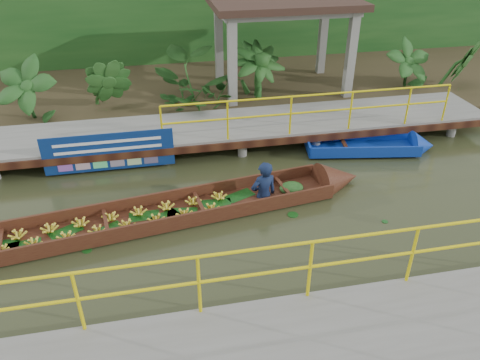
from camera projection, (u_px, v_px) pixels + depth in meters
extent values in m
plane|color=#2C2F17|center=(222.00, 219.00, 9.72)|extent=(80.00, 80.00, 0.00)
cube|color=#332B19|center=(185.00, 88.00, 15.91)|extent=(30.00, 8.00, 0.45)
cube|color=slate|center=(199.00, 128.00, 12.40)|extent=(16.00, 2.00, 0.15)
cube|color=black|center=(205.00, 148.00, 11.60)|extent=(16.00, 0.12, 0.18)
cylinder|color=yellow|center=(313.00, 95.00, 11.52)|extent=(7.50, 0.05, 0.05)
cylinder|color=yellow|center=(312.00, 112.00, 11.75)|extent=(7.50, 0.05, 0.05)
cylinder|color=yellow|center=(311.00, 114.00, 11.78)|extent=(0.05, 0.05, 1.00)
cylinder|color=slate|center=(38.00, 167.00, 11.19)|extent=(0.24, 0.24, 0.55)
cylinder|color=slate|center=(48.00, 138.00, 12.54)|extent=(0.24, 0.24, 0.55)
cylinder|color=slate|center=(123.00, 159.00, 11.54)|extent=(0.24, 0.24, 0.55)
cylinder|color=slate|center=(124.00, 132.00, 12.88)|extent=(0.24, 0.24, 0.55)
cylinder|color=slate|center=(204.00, 151.00, 11.88)|extent=(0.24, 0.24, 0.55)
cylinder|color=slate|center=(196.00, 126.00, 13.22)|extent=(0.24, 0.24, 0.55)
cylinder|color=slate|center=(280.00, 144.00, 12.22)|extent=(0.24, 0.24, 0.55)
cylinder|color=slate|center=(265.00, 120.00, 13.56)|extent=(0.24, 0.24, 0.55)
cylinder|color=slate|center=(351.00, 138.00, 12.56)|extent=(0.24, 0.24, 0.55)
cylinder|color=slate|center=(330.00, 115.00, 13.90)|extent=(0.24, 0.24, 0.55)
cylinder|color=slate|center=(419.00, 131.00, 12.90)|extent=(0.24, 0.24, 0.55)
cylinder|color=slate|center=(392.00, 110.00, 14.24)|extent=(0.24, 0.24, 0.55)
cylinder|color=slate|center=(204.00, 151.00, 11.88)|extent=(0.24, 0.24, 0.55)
cylinder|color=yellow|center=(326.00, 240.00, 6.48)|extent=(10.00, 0.05, 0.05)
cylinder|color=yellow|center=(324.00, 265.00, 6.71)|extent=(10.00, 0.05, 0.05)
cylinder|color=yellow|center=(323.00, 268.00, 6.73)|extent=(0.05, 0.05, 1.00)
cube|color=slate|center=(232.00, 67.00, 13.39)|extent=(0.25, 0.25, 2.80)
cube|color=slate|center=(350.00, 60.00, 14.00)|extent=(0.25, 0.25, 2.80)
cube|color=slate|center=(219.00, 45.00, 15.41)|extent=(0.25, 0.25, 2.80)
cube|color=slate|center=(322.00, 40.00, 16.02)|extent=(0.25, 0.25, 2.80)
cube|color=slate|center=(283.00, 9.00, 14.04)|extent=(4.00, 2.60, 0.12)
cube|color=#34211A|center=(284.00, 2.00, 13.93)|extent=(4.40, 3.00, 0.20)
cube|color=#154316|center=(175.00, 18.00, 17.10)|extent=(30.00, 0.80, 4.00)
cube|color=#36130E|center=(155.00, 219.00, 9.64)|extent=(7.79, 2.07, 0.06)
cube|color=#36130E|center=(150.00, 201.00, 9.96)|extent=(7.66, 1.17, 0.33)
cube|color=#36130E|center=(159.00, 226.00, 9.18)|extent=(7.66, 1.17, 0.33)
cone|color=#36130E|center=(339.00, 179.00, 10.85)|extent=(1.09, 1.06, 0.93)
ellipsoid|color=#154316|center=(291.00, 188.00, 10.49)|extent=(0.60, 0.50, 0.25)
imported|color=#111D3E|center=(264.00, 163.00, 9.89)|extent=(0.68, 0.52, 1.68)
cube|color=#0E319C|center=(361.00, 149.00, 12.28)|extent=(2.96, 1.32, 0.10)
cube|color=#0E319C|center=(358.00, 138.00, 12.59)|extent=(2.83, 0.53, 0.29)
cube|color=#0E319C|center=(366.00, 152.00, 11.85)|extent=(2.83, 0.53, 0.29)
cube|color=#0E319C|center=(308.00, 146.00, 12.18)|extent=(0.20, 0.85, 0.29)
cone|color=#0E319C|center=(423.00, 146.00, 12.29)|extent=(0.70, 0.88, 0.80)
cube|color=black|center=(344.00, 144.00, 12.18)|extent=(0.24, 0.86, 0.05)
cube|color=navy|center=(109.00, 152.00, 11.13)|extent=(3.07, 0.03, 0.96)
cube|color=white|center=(107.00, 142.00, 10.98)|extent=(2.49, 0.01, 0.07)
cube|color=white|center=(109.00, 150.00, 11.08)|extent=(2.49, 0.01, 0.07)
imported|color=#154316|center=(28.00, 89.00, 12.76)|extent=(1.32, 1.32, 1.65)
imported|color=#154316|center=(103.00, 84.00, 13.10)|extent=(1.32, 1.32, 1.65)
imported|color=#154316|center=(192.00, 78.00, 13.53)|extent=(1.32, 1.32, 1.65)
imported|color=#154316|center=(259.00, 74.00, 13.87)|extent=(1.32, 1.32, 1.65)
imported|color=#154316|center=(413.00, 64.00, 14.72)|extent=(1.32, 1.32, 1.65)
imported|color=#154316|center=(456.00, 61.00, 14.97)|extent=(1.32, 1.32, 1.65)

